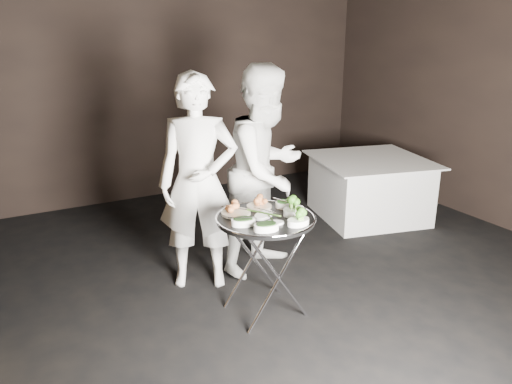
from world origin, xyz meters
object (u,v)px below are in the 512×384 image
tray_stand (265,261)px  waiter_right (267,170)px  waiter_left (198,183)px  dining_table (369,188)px  serving_tray (266,219)px

tray_stand → waiter_right: (0.41, 0.70, 0.49)m
tray_stand → waiter_right: size_ratio=0.42×
waiter_left → waiter_right: 0.66m
tray_stand → waiter_left: 0.88m
waiter_left → dining_table: (2.36, 0.55, -0.56)m
tray_stand → serving_tray: bearing=90.0°
waiter_right → waiter_left: bearing=157.8°
waiter_left → waiter_right: bearing=24.7°
waiter_left → dining_table: 2.48m
waiter_left → waiter_right: (0.66, -0.00, 0.02)m
serving_tray → waiter_left: waiter_left is taller
serving_tray → dining_table: serving_tray is taller
serving_tray → waiter_left: bearing=109.5°
serving_tray → waiter_left: size_ratio=0.41×
waiter_left → tray_stand: bearing=-45.7°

